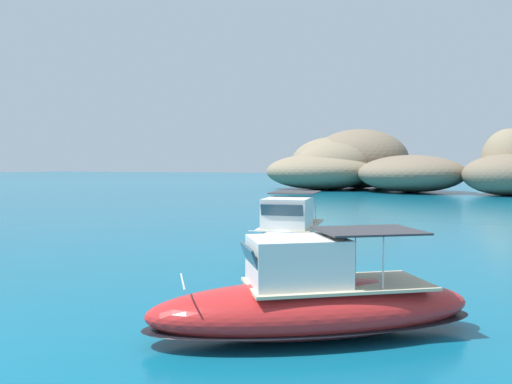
% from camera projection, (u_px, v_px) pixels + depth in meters
% --- Properties ---
extents(islet_large, '(30.76, 26.25, 8.70)m').
position_uv_depth(islet_large, '(352.00, 165.00, 73.20)').
color(islet_large, '#84755B').
rests_on(islet_large, ground).
extents(motorboat_white, '(3.71, 7.93, 2.40)m').
position_uv_depth(motorboat_white, '(289.00, 238.00, 18.84)').
color(motorboat_white, white).
rests_on(motorboat_white, ground).
extents(motorboat_red, '(6.68, 5.63, 2.13)m').
position_uv_depth(motorboat_red, '(312.00, 303.00, 10.26)').
color(motorboat_red, red).
rests_on(motorboat_red, ground).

